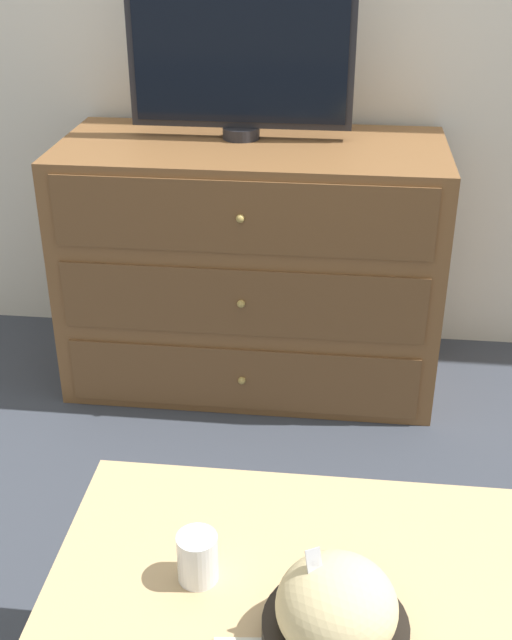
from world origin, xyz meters
name	(u,v)px	position (x,y,z in m)	size (l,w,h in m)	color
ground_plane	(271,329)	(0.00, 0.00, 0.00)	(12.00, 12.00, 0.00)	#383D47
dresser	(252,266)	(-0.04, -0.30, 0.39)	(1.16, 0.56, 0.79)	brown
tv	(241,52)	(-0.08, -0.24, 1.04)	(0.67, 0.11, 0.48)	#232328
coffee_table	(293,612)	(0.19, -1.66, 0.36)	(0.83, 0.58, 0.43)	tan
takeout_bowl	(336,613)	(0.26, -1.76, 0.48)	(0.23, 0.23, 0.17)	black
drink_cup	(198,560)	(0.03, -1.66, 0.47)	(0.07, 0.07, 0.09)	beige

